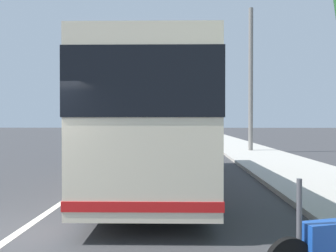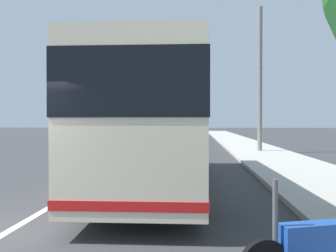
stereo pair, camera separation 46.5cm
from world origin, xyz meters
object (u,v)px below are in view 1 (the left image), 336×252
car_far_distant (161,141)px  car_oncoming (175,131)px  coach_bus (158,119)px  utility_pole (251,80)px

car_far_distant → car_oncoming: car_oncoming is taller
coach_bus → car_far_distant: size_ratio=2.66×
coach_bus → car_oncoming: (36.12, -0.04, -1.22)m
coach_bus → car_oncoming: 36.14m
utility_pole → car_oncoming: bearing=11.5°
car_far_distant → utility_pole: bearing=-92.6°
car_oncoming → car_far_distant: bearing=179.9°
car_oncoming → utility_pole: bearing=-167.3°
coach_bus → car_far_distant: 11.90m
utility_pole → car_far_distant: bearing=89.7°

